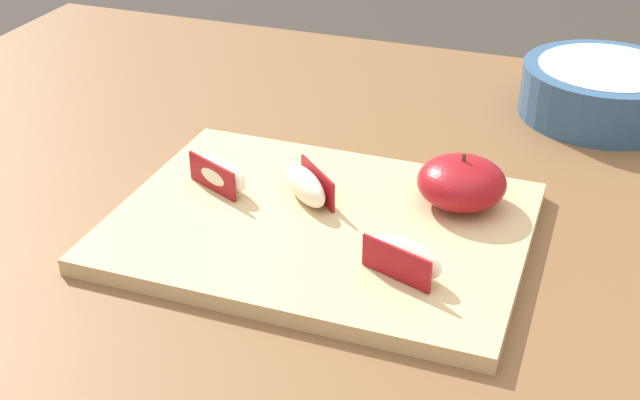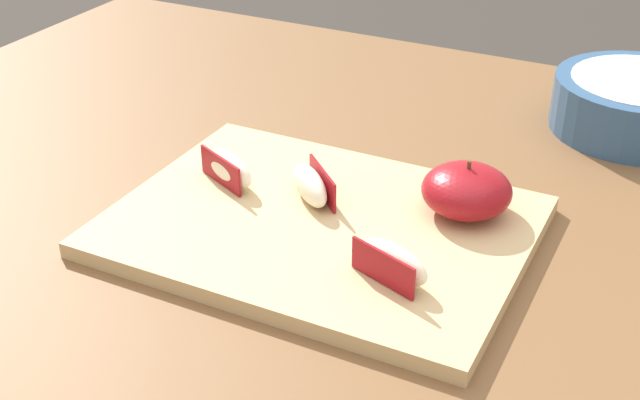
{
  "view_description": "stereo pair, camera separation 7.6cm",
  "coord_description": "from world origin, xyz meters",
  "px_view_note": "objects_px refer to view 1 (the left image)",
  "views": [
    {
      "loc": [
        0.21,
        -0.64,
        1.18
      ],
      "look_at": [
        -0.02,
        -0.02,
        0.8
      ],
      "focal_mm": 48.09,
      "sensor_mm": 36.0,
      "label": 1
    },
    {
      "loc": [
        0.28,
        -0.61,
        1.18
      ],
      "look_at": [
        -0.02,
        -0.02,
        0.8
      ],
      "focal_mm": 48.09,
      "sensor_mm": 36.0,
      "label": 2
    }
  ],
  "objects_px": {
    "cutting_board": "(320,226)",
    "ceramic_fruit_bowl": "(603,90)",
    "apple_wedge_middle": "(404,257)",
    "apple_wedge_left": "(222,172)",
    "apple_wedge_back": "(307,185)",
    "apple_half_skin_up": "(462,182)"
  },
  "relations": [
    {
      "from": "cutting_board",
      "to": "apple_wedge_back",
      "type": "xyz_separation_m",
      "value": [
        -0.02,
        0.03,
        0.02
      ]
    },
    {
      "from": "apple_wedge_left",
      "to": "apple_wedge_back",
      "type": "relative_size",
      "value": 1.09
    },
    {
      "from": "apple_wedge_middle",
      "to": "ceramic_fruit_bowl",
      "type": "distance_m",
      "value": 0.43
    },
    {
      "from": "cutting_board",
      "to": "ceramic_fruit_bowl",
      "type": "relative_size",
      "value": 1.96
    },
    {
      "from": "cutting_board",
      "to": "apple_wedge_middle",
      "type": "height_order",
      "value": "apple_wedge_middle"
    },
    {
      "from": "apple_wedge_middle",
      "to": "ceramic_fruit_bowl",
      "type": "bearing_deg",
      "value": 73.03
    },
    {
      "from": "apple_wedge_middle",
      "to": "apple_wedge_back",
      "type": "relative_size",
      "value": 1.1
    },
    {
      "from": "apple_wedge_middle",
      "to": "apple_wedge_back",
      "type": "bearing_deg",
      "value": 144.11
    },
    {
      "from": "apple_half_skin_up",
      "to": "ceramic_fruit_bowl",
      "type": "distance_m",
      "value": 0.3
    },
    {
      "from": "cutting_board",
      "to": "apple_wedge_left",
      "type": "distance_m",
      "value": 0.11
    },
    {
      "from": "cutting_board",
      "to": "ceramic_fruit_bowl",
      "type": "xyz_separation_m",
      "value": [
        0.22,
        0.36,
        0.02
      ]
    },
    {
      "from": "apple_wedge_back",
      "to": "ceramic_fruit_bowl",
      "type": "height_order",
      "value": "ceramic_fruit_bowl"
    },
    {
      "from": "apple_wedge_back",
      "to": "ceramic_fruit_bowl",
      "type": "relative_size",
      "value": 0.36
    },
    {
      "from": "cutting_board",
      "to": "apple_wedge_back",
      "type": "height_order",
      "value": "apple_wedge_back"
    },
    {
      "from": "apple_wedge_middle",
      "to": "ceramic_fruit_bowl",
      "type": "height_order",
      "value": "ceramic_fruit_bowl"
    },
    {
      "from": "apple_half_skin_up",
      "to": "apple_wedge_back",
      "type": "height_order",
      "value": "apple_half_skin_up"
    },
    {
      "from": "apple_wedge_middle",
      "to": "apple_wedge_left",
      "type": "relative_size",
      "value": 1.01
    },
    {
      "from": "apple_wedge_middle",
      "to": "apple_wedge_left",
      "type": "bearing_deg",
      "value": 158.07
    },
    {
      "from": "apple_half_skin_up",
      "to": "ceramic_fruit_bowl",
      "type": "xyz_separation_m",
      "value": [
        0.11,
        0.29,
        -0.01
      ]
    },
    {
      "from": "apple_wedge_back",
      "to": "apple_half_skin_up",
      "type": "bearing_deg",
      "value": 17.19
    },
    {
      "from": "apple_wedge_back",
      "to": "ceramic_fruit_bowl",
      "type": "bearing_deg",
      "value": 53.49
    },
    {
      "from": "apple_wedge_left",
      "to": "ceramic_fruit_bowl",
      "type": "height_order",
      "value": "ceramic_fruit_bowl"
    }
  ]
}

